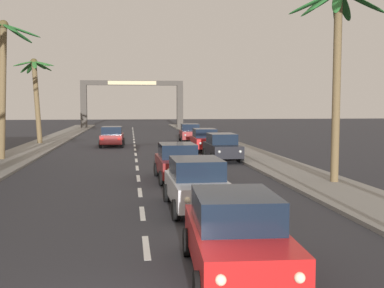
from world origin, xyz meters
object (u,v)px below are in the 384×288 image
object	(u,v)px
palm_left_third	(3,69)
town_gateway_arch	(132,97)
sedan_parked_nearest_kerb	(205,140)
sedan_parked_far_kerb	(190,133)
sedan_third_in_queue	(197,184)
sedan_oncoming_far	(112,136)
sedan_fifth_in_queue	(178,162)
sedan_lead_at_stop_bar	(236,235)
sedan_parked_mid_kerb	(222,147)
palm_right_second	(338,37)
palm_left_farthest	(36,85)

from	to	relation	value
palm_left_third	town_gateway_arch	bearing A→B (deg)	79.16
sedan_parked_nearest_kerb	palm_left_third	world-z (taller)	palm_left_third
sedan_parked_far_kerb	sedan_parked_nearest_kerb	bearing A→B (deg)	-90.24
sedan_third_in_queue	sedan_parked_nearest_kerb	distance (m)	20.27
sedan_oncoming_far	town_gateway_arch	xyz separation A→B (m)	(1.86, 32.19, 3.74)
sedan_third_in_queue	sedan_parked_nearest_kerb	xyz separation A→B (m)	(3.39, 19.99, 0.00)
palm_left_third	sedan_parked_far_kerb	bearing A→B (deg)	46.88
sedan_fifth_in_queue	sedan_oncoming_far	bearing A→B (deg)	101.17
sedan_third_in_queue	palm_left_third	distance (m)	18.65
sedan_lead_at_stop_bar	sedan_fifth_in_queue	world-z (taller)	same
sedan_parked_mid_kerb	palm_right_second	world-z (taller)	palm_right_second
sedan_parked_nearest_kerb	town_gateway_arch	xyz separation A→B (m)	(-5.20, 36.96, 3.74)
sedan_third_in_queue	sedan_fifth_in_queue	world-z (taller)	same
sedan_parked_mid_kerb	town_gateway_arch	xyz separation A→B (m)	(-5.32, 43.18, 3.74)
palm_right_second	sedan_lead_at_stop_bar	bearing A→B (deg)	-122.81
sedan_parked_far_kerb	town_gateway_arch	size ratio (longest dim) A/B	0.30
sedan_oncoming_far	palm_left_farthest	xyz separation A→B (m)	(-6.59, 2.91, 4.29)
sedan_lead_at_stop_bar	sedan_parked_nearest_kerb	world-z (taller)	same
town_gateway_arch	sedan_parked_mid_kerb	bearing A→B (deg)	-82.98
palm_left_third	palm_left_farthest	world-z (taller)	palm_left_third
sedan_fifth_in_queue	sedan_parked_far_kerb	xyz separation A→B (m)	(3.45, 22.99, 0.00)
sedan_lead_at_stop_bar	sedan_parked_mid_kerb	xyz separation A→B (m)	(3.59, 20.04, 0.00)
sedan_parked_mid_kerb	town_gateway_arch	world-z (taller)	town_gateway_arch
palm_left_farthest	palm_right_second	distance (m)	28.99
sedan_lead_at_stop_bar	palm_right_second	distance (m)	13.52
sedan_parked_mid_kerb	sedan_parked_nearest_kerb	bearing A→B (deg)	91.07
palm_left_farthest	town_gateway_arch	bearing A→B (deg)	73.90
sedan_fifth_in_queue	palm_left_farthest	world-z (taller)	palm_left_farthest
sedan_parked_far_kerb	town_gateway_arch	distance (m)	28.42
sedan_lead_at_stop_bar	palm_right_second	world-z (taller)	palm_right_second
sedan_third_in_queue	sedan_fifth_in_queue	xyz separation A→B (m)	(-0.02, 6.28, 0.00)
sedan_parked_mid_kerb	palm_left_farthest	world-z (taller)	palm_left_farthest
sedan_lead_at_stop_bar	sedan_third_in_queue	bearing A→B (deg)	89.24
sedan_lead_at_stop_bar	palm_left_third	xyz separation A→B (m)	(-9.74, 21.39, 4.79)
sedan_fifth_in_queue	palm_left_third	world-z (taller)	palm_left_third
town_gateway_arch	sedan_third_in_queue	bearing A→B (deg)	-88.18
sedan_parked_far_kerb	palm_left_farthest	xyz separation A→B (m)	(-13.69, -1.60, 4.29)
sedan_lead_at_stop_bar	palm_left_farthest	size ratio (longest dim) A/B	0.60
sedan_oncoming_far	sedan_parked_far_kerb	bearing A→B (deg)	32.43
sedan_fifth_in_queue	palm_right_second	distance (m)	8.87
palm_left_farthest	sedan_third_in_queue	bearing A→B (deg)	-69.65
sedan_third_in_queue	palm_left_farthest	distance (m)	29.82
sedan_lead_at_stop_bar	sedan_parked_nearest_kerb	bearing A→B (deg)	82.46
sedan_lead_at_stop_bar	palm_left_farthest	distance (m)	35.69
sedan_lead_at_stop_bar	sedan_third_in_queue	world-z (taller)	same
sedan_oncoming_far	palm_right_second	world-z (taller)	palm_right_second
palm_left_third	palm_left_farthest	size ratio (longest dim) A/B	1.15
sedan_parked_nearest_kerb	sedan_parked_far_kerb	bearing A→B (deg)	89.76
sedan_oncoming_far	sedan_parked_mid_kerb	size ratio (longest dim) A/B	1.00
sedan_third_in_queue	palm_left_farthest	size ratio (longest dim) A/B	0.60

